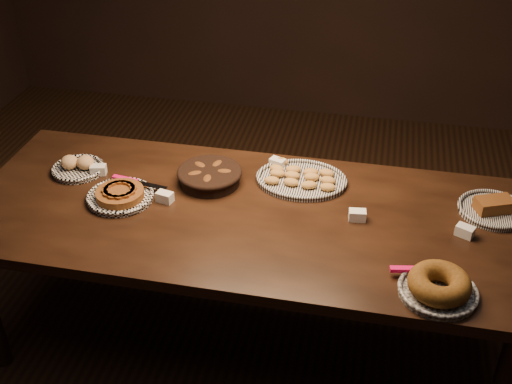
% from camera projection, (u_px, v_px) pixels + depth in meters
% --- Properties ---
extents(ground, '(5.00, 5.00, 0.00)m').
position_uv_depth(ground, '(247.00, 337.00, 3.12)').
color(ground, black).
rests_on(ground, ground).
extents(buffet_table, '(2.40, 1.00, 0.75)m').
position_uv_depth(buffet_table, '(246.00, 225.00, 2.75)').
color(buffet_table, black).
rests_on(buffet_table, ground).
extents(apple_tart_plate, '(0.33, 0.29, 0.06)m').
position_uv_depth(apple_tart_plate, '(120.00, 195.00, 2.77)').
color(apple_tart_plate, white).
rests_on(apple_tart_plate, buffet_table).
extents(madeleine_platter, '(0.41, 0.33, 0.05)m').
position_uv_depth(madeleine_platter, '(301.00, 178.00, 2.89)').
color(madeleine_platter, black).
rests_on(madeleine_platter, buffet_table).
extents(bundt_cake_plate, '(0.32, 0.28, 0.09)m').
position_uv_depth(bundt_cake_plate, '(439.00, 286.00, 2.26)').
color(bundt_cake_plate, black).
rests_on(bundt_cake_plate, buffet_table).
extents(croissant_basket, '(0.29, 0.29, 0.07)m').
position_uv_depth(croissant_basket, '(210.00, 175.00, 2.87)').
color(croissant_basket, black).
rests_on(croissant_basket, buffet_table).
extents(bread_roll_plate, '(0.24, 0.24, 0.08)m').
position_uv_depth(bread_roll_plate, '(78.00, 167.00, 2.96)').
color(bread_roll_plate, white).
rests_on(bread_roll_plate, buffet_table).
extents(loaf_plate, '(0.29, 0.29, 0.07)m').
position_uv_depth(loaf_plate, '(493.00, 208.00, 2.69)').
color(loaf_plate, black).
rests_on(loaf_plate, buffet_table).
extents(tent_cards, '(1.70, 0.44, 0.04)m').
position_uv_depth(tent_cards, '(267.00, 194.00, 2.78)').
color(tent_cards, white).
rests_on(tent_cards, buffet_table).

